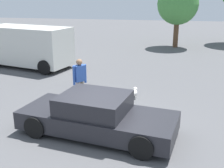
# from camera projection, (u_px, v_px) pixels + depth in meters

# --- Properties ---
(ground_plane) EXTENTS (80.00, 80.00, 0.00)m
(ground_plane) POSITION_uv_depth(u_px,v_px,m) (101.00, 131.00, 8.38)
(ground_plane) COLOR #515154
(sedan_foreground) EXTENTS (4.72, 2.46, 1.19)m
(sedan_foreground) POSITION_uv_depth(u_px,v_px,m) (97.00, 116.00, 8.11)
(sedan_foreground) COLOR #232328
(sedan_foreground) RESTS_ON ground_plane
(dog) EXTENTS (0.23, 0.63, 0.38)m
(dog) POSITION_uv_depth(u_px,v_px,m) (134.00, 92.00, 11.06)
(dog) COLOR white
(dog) RESTS_ON ground_plane
(van_white) EXTENTS (5.31, 3.15, 2.25)m
(van_white) POSITION_uv_depth(u_px,v_px,m) (27.00, 46.00, 15.61)
(van_white) COLOR silver
(van_white) RESTS_ON ground_plane
(pedestrian) EXTENTS (0.44, 0.46, 1.68)m
(pedestrian) POSITION_uv_depth(u_px,v_px,m) (80.00, 77.00, 10.33)
(pedestrian) COLOR gray
(pedestrian) RESTS_ON ground_plane
(tree_back_left) EXTENTS (3.08, 3.08, 4.80)m
(tree_back_left) POSITION_uv_depth(u_px,v_px,m) (178.00, 4.00, 21.07)
(tree_back_left) COLOR brown
(tree_back_left) RESTS_ON ground_plane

